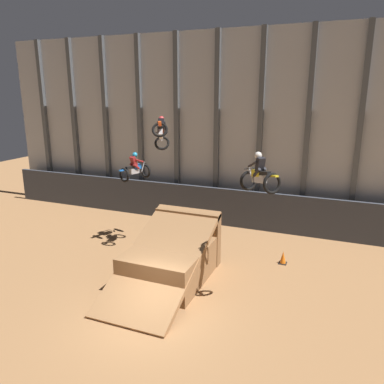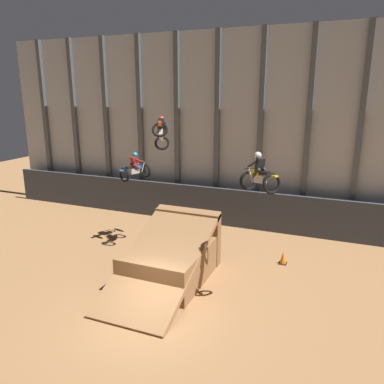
% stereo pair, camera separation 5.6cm
% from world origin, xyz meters
% --- Properties ---
extents(ground_plane, '(60.00, 60.00, 0.00)m').
position_xyz_m(ground_plane, '(0.00, 0.00, 0.00)').
color(ground_plane, '#996B42').
extents(arena_back_wall, '(32.00, 0.40, 10.98)m').
position_xyz_m(arena_back_wall, '(0.00, 11.03, 5.49)').
color(arena_back_wall, '#ADB2B7').
rests_on(arena_back_wall, ground_plane).
extents(lower_barrier, '(31.36, 0.20, 2.22)m').
position_xyz_m(lower_barrier, '(0.00, 10.07, 1.11)').
color(lower_barrier, '#383D47').
rests_on(lower_barrier, ground_plane).
extents(dirt_ramp, '(3.04, 5.96, 2.59)m').
position_xyz_m(dirt_ramp, '(-0.61, 3.21, 0.87)').
color(dirt_ramp, olive).
rests_on(dirt_ramp, ground_plane).
extents(rider_bike_left_air, '(1.21, 1.78, 1.44)m').
position_xyz_m(rider_bike_left_air, '(-4.14, 6.34, 3.82)').
color(rider_bike_left_air, black).
extents(rider_bike_center_air, '(1.32, 1.82, 1.68)m').
position_xyz_m(rider_bike_center_air, '(-2.32, 5.78, 5.80)').
color(rider_bike_center_air, black).
extents(rider_bike_right_air, '(1.68, 1.61, 1.54)m').
position_xyz_m(rider_bike_right_air, '(3.00, 2.80, 4.76)').
color(rider_bike_right_air, black).
extents(traffic_cone_near_ramp, '(0.36, 0.36, 0.58)m').
position_xyz_m(traffic_cone_near_ramp, '(3.57, 6.17, 0.28)').
color(traffic_cone_near_ramp, black).
rests_on(traffic_cone_near_ramp, ground_plane).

